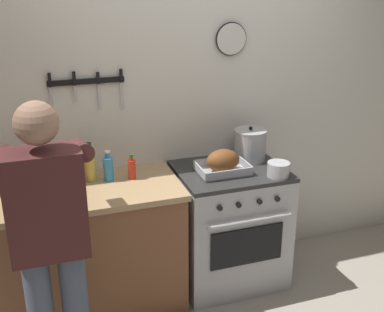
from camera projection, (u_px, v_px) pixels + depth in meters
The scene contains 13 objects.
wall_back at pixel (185, 105), 3.52m from camera, with size 6.00×0.13×2.60m.
counter_block at pixel (29, 259), 3.14m from camera, with size 2.03×0.65×0.90m.
stove at pixel (229, 225), 3.57m from camera, with size 0.76×0.67×0.90m.
person_cook at pixel (50, 235), 2.44m from camera, with size 0.51×0.63×1.66m.
roasting_pan at pixel (223, 163), 3.32m from camera, with size 0.35×0.26×0.17m.
stock_pot at pixel (250, 145), 3.55m from camera, with size 0.24×0.24×0.26m.
saucepan at pixel (278, 169), 3.27m from camera, with size 0.15×0.15×0.10m.
cutting_board at pixel (41, 197), 2.96m from camera, with size 0.36×0.24×0.02m, color tan.
bottle_wine_red at pixel (10, 174), 2.98m from camera, with size 0.07×0.07×0.32m.
bottle_olive_oil at pixel (31, 171), 3.10m from camera, with size 0.06×0.06×0.26m.
bottle_cooking_oil at pixel (90, 165), 3.19m from camera, with size 0.07×0.07×0.27m.
bottle_dish_soap at pixel (108, 168), 3.20m from camera, with size 0.07×0.07×0.21m.
bottle_hot_sauce at pixel (132, 169), 3.23m from camera, with size 0.05×0.05×0.18m.
Camera 1 is at (-1.06, -1.91, 2.20)m, focal length 44.97 mm.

